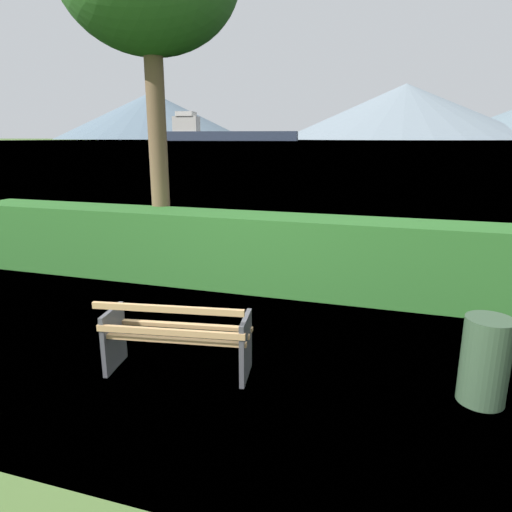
{
  "coord_description": "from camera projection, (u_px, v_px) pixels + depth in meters",
  "views": [
    {
      "loc": [
        2.15,
        -4.08,
        2.47
      ],
      "look_at": [
        0.0,
        2.77,
        0.61
      ],
      "focal_mm": 32.22,
      "sensor_mm": 36.0,
      "label": 1
    }
  ],
  "objects": [
    {
      "name": "cargo_ship_large",
      "position": [
        218.0,
        133.0,
        325.43
      ],
      "size": [
        97.64,
        25.92,
        20.04
      ],
      "color": "#2D384C",
      "rests_on": "water_surface"
    },
    {
      "name": "ground_plane",
      "position": [
        180.0,
        371.0,
        5.01
      ],
      "size": [
        1400.0,
        1400.0,
        0.0
      ],
      "primitive_type": "plane",
      "color": "#4C6B33"
    },
    {
      "name": "distant_hills",
      "position": [
        476.0,
        107.0,
        507.85
      ],
      "size": [
        857.65,
        387.24,
        76.49
      ],
      "color": "slate",
      "rests_on": "ground_plane"
    },
    {
      "name": "water_surface",
      "position": [
        401.0,
        141.0,
        289.63
      ],
      "size": [
        620.0,
        620.0,
        0.0
      ],
      "primitive_type": "plane",
      "color": "slate",
      "rests_on": "ground_plane"
    },
    {
      "name": "hedge_row",
      "position": [
        260.0,
        252.0,
        7.63
      ],
      "size": [
        11.14,
        0.9,
        1.24
      ],
      "primitive_type": "cube",
      "color": "#2D6B28",
      "rests_on": "ground_plane"
    },
    {
      "name": "trash_bin",
      "position": [
        485.0,
        361.0,
        4.33
      ],
      "size": [
        0.44,
        0.44,
        0.85
      ],
      "primitive_type": "cylinder",
      "color": "#385138",
      "rests_on": "ground_plane"
    },
    {
      "name": "park_bench",
      "position": [
        177.0,
        337.0,
        4.85
      ],
      "size": [
        1.61,
        0.8,
        0.87
      ],
      "color": "tan",
      "rests_on": "ground_plane"
    }
  ]
}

